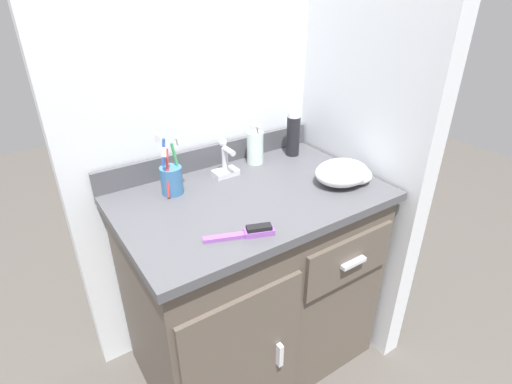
{
  "coord_description": "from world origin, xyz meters",
  "views": [
    {
      "loc": [
        -0.63,
        -0.97,
        1.4
      ],
      "look_at": [
        0.0,
        -0.03,
        0.78
      ],
      "focal_mm": 28.0,
      "sensor_mm": 36.0,
      "label": 1
    }
  ],
  "objects_px": {
    "soap_dispenser": "(255,147)",
    "shaving_cream_can": "(293,134)",
    "toothbrush_cup": "(171,178)",
    "hairbrush": "(249,232)",
    "hand_towel": "(345,173)"
  },
  "relations": [
    {
      "from": "toothbrush_cup",
      "to": "shaving_cream_can",
      "type": "bearing_deg",
      "value": 3.71
    },
    {
      "from": "soap_dispenser",
      "to": "shaving_cream_can",
      "type": "distance_m",
      "value": 0.17
    },
    {
      "from": "shaving_cream_can",
      "to": "hairbrush",
      "type": "bearing_deg",
      "value": -139.87
    },
    {
      "from": "hand_towel",
      "to": "hairbrush",
      "type": "bearing_deg",
      "value": -168.93
    },
    {
      "from": "hairbrush",
      "to": "hand_towel",
      "type": "distance_m",
      "value": 0.46
    },
    {
      "from": "toothbrush_cup",
      "to": "hairbrush",
      "type": "bearing_deg",
      "value": -77.75
    },
    {
      "from": "hairbrush",
      "to": "hand_towel",
      "type": "bearing_deg",
      "value": 31.2
    },
    {
      "from": "shaving_cream_can",
      "to": "hairbrush",
      "type": "xyz_separation_m",
      "value": [
        -0.46,
        -0.38,
        -0.08
      ]
    },
    {
      "from": "toothbrush_cup",
      "to": "soap_dispenser",
      "type": "relative_size",
      "value": 1.3
    },
    {
      "from": "shaving_cream_can",
      "to": "hand_towel",
      "type": "height_order",
      "value": "shaving_cream_can"
    },
    {
      "from": "soap_dispenser",
      "to": "hand_towel",
      "type": "relative_size",
      "value": 0.78
    },
    {
      "from": "hairbrush",
      "to": "hand_towel",
      "type": "xyz_separation_m",
      "value": [
        0.45,
        0.09,
        0.03
      ]
    },
    {
      "from": "toothbrush_cup",
      "to": "soap_dispenser",
      "type": "xyz_separation_m",
      "value": [
        0.36,
        0.05,
        0.01
      ]
    },
    {
      "from": "soap_dispenser",
      "to": "shaving_cream_can",
      "type": "xyz_separation_m",
      "value": [
        0.17,
        -0.02,
        0.02
      ]
    },
    {
      "from": "soap_dispenser",
      "to": "hand_towel",
      "type": "xyz_separation_m",
      "value": [
        0.16,
        -0.31,
        -0.03
      ]
    }
  ]
}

